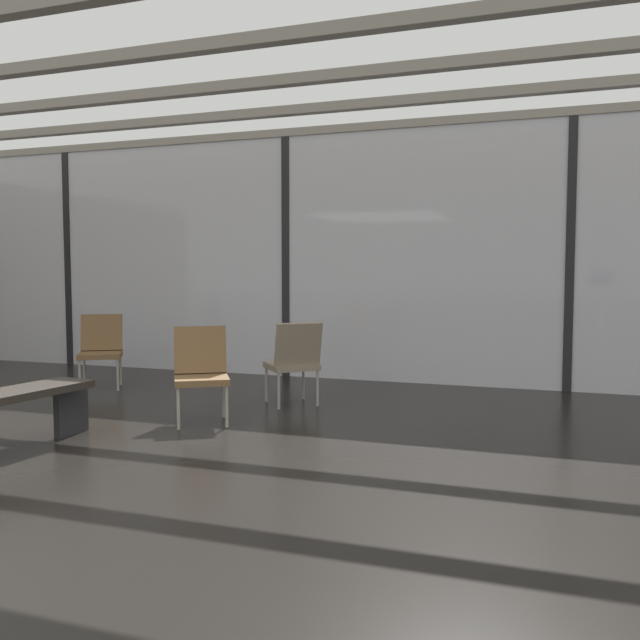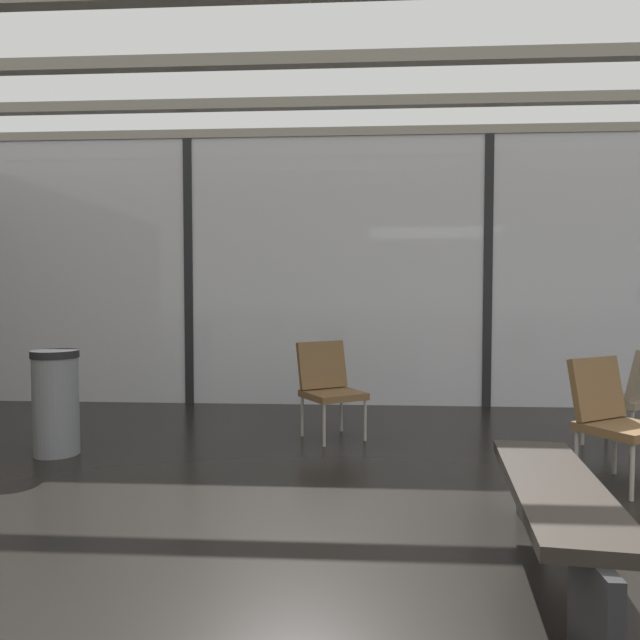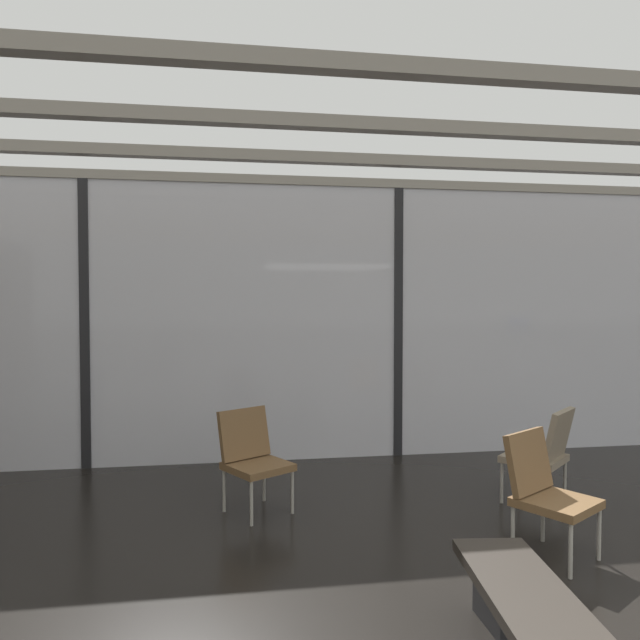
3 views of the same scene
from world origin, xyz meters
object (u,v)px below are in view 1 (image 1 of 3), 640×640
at_px(lounge_chair_2, 101,346).
at_px(waiting_bench, 2,406).
at_px(lounge_chair_3, 201,368).
at_px(lounge_chair_1, 294,358).
at_px(parked_airplane, 350,240).

xyz_separation_m(lounge_chair_2, waiting_bench, (1.17, -2.70, -0.13)).
xyz_separation_m(lounge_chair_2, lounge_chair_3, (2.04, -1.22, 0.00)).
height_order(lounge_chair_2, lounge_chair_3, same).
bearing_deg(waiting_bench, lounge_chair_2, 30.28).
bearing_deg(waiting_bench, lounge_chair_1, -23.30).
relative_size(parked_airplane, lounge_chair_3, 14.31).
bearing_deg(lounge_chair_1, waiting_bench, 18.81).
height_order(parked_airplane, lounge_chair_3, parked_airplane).
xyz_separation_m(parked_airplane, lounge_chair_1, (1.63, -7.42, -1.59)).
distance_m(parked_airplane, waiting_bench, 10.01).
relative_size(lounge_chair_3, waiting_bench, 0.51).
bearing_deg(lounge_chair_2, lounge_chair_1, -37.62).
xyz_separation_m(parked_airplane, waiting_bench, (0.22, -9.86, -1.72)).
bearing_deg(lounge_chair_3, lounge_chair_1, 28.51).
distance_m(lounge_chair_1, waiting_bench, 2.82).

